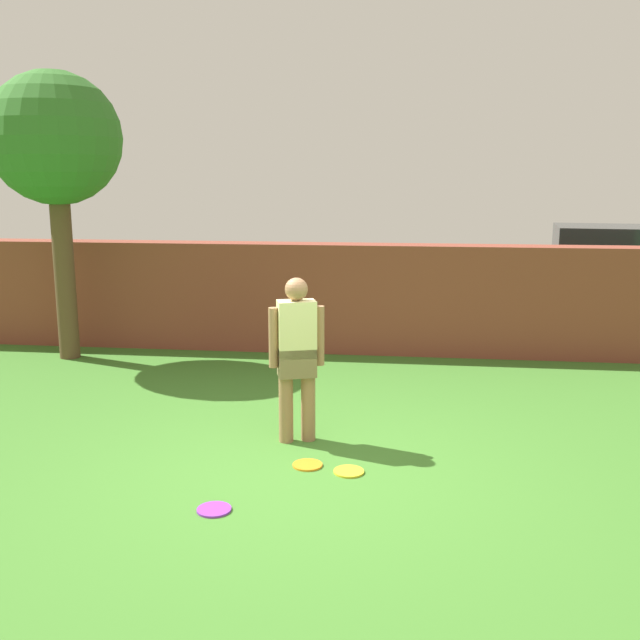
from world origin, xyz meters
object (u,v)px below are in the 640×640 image
at_px(car, 614,276).
at_px(frisbee_purple, 214,509).
at_px(frisbee_orange, 307,465).
at_px(tree, 55,143).
at_px(frisbee_yellow, 349,471).
at_px(person, 297,352).

distance_m(car, frisbee_purple, 9.31).
bearing_deg(car, frisbee_orange, -116.01).
distance_m(car, frisbee_orange, 8.18).
xyz_separation_m(tree, car, (8.33, 3.37, -2.14)).
bearing_deg(frisbee_yellow, car, 60.11).
xyz_separation_m(person, frisbee_yellow, (0.57, -0.72, -0.89)).
distance_m(person, frisbee_orange, 1.10).
bearing_deg(frisbee_yellow, frisbee_orange, 165.48).
xyz_separation_m(person, frisbee_purple, (-0.41, -1.58, -0.89)).
relative_size(car, frisbee_purple, 16.17).
bearing_deg(frisbee_orange, car, 57.43).
relative_size(frisbee_orange, frisbee_purple, 1.00).
bearing_deg(frisbee_purple, tree, 126.94).
height_order(frisbee_orange, frisbee_purple, same).
relative_size(tree, frisbee_orange, 14.68).
height_order(car, frisbee_orange, car).
distance_m(person, frisbee_yellow, 1.28).
bearing_deg(tree, person, -37.41).
height_order(person, frisbee_purple, person).
bearing_deg(frisbee_yellow, frisbee_purple, -138.62).
bearing_deg(tree, car, 22.01).
xyz_separation_m(car, frisbee_yellow, (-4.00, -6.96, -0.85)).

